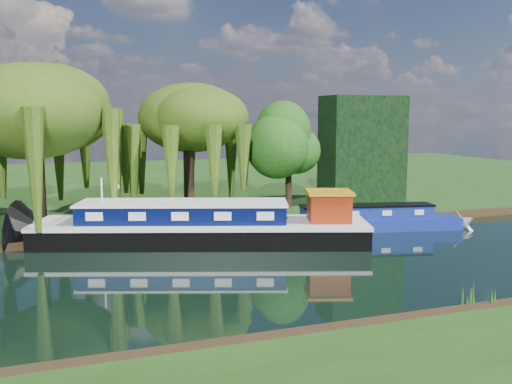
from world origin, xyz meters
name	(u,v)px	position (x,y,z in m)	size (l,w,h in m)	color
ground	(134,284)	(0.00, 0.00, 0.00)	(120.00, 120.00, 0.00)	black
far_bank	(85,185)	(0.00, 34.00, 0.23)	(120.00, 52.00, 0.45)	#17360E
dutch_barge	(204,227)	(4.72, 6.33, 0.95)	(18.43, 9.75, 3.82)	black
narrowboat	(367,220)	(15.11, 6.65, 0.60)	(11.77, 4.41, 1.70)	navy
white_cruiser	(457,228)	(20.68, 5.08, 0.00)	(2.21, 2.56, 1.35)	silver
willow_left	(36,114)	(-3.77, 12.56, 7.09)	(7.63, 7.63, 9.14)	black
willow_right	(188,128)	(5.55, 13.41, 6.19)	(6.46, 6.46, 7.87)	black
tree_far_right	(289,145)	(12.82, 13.58, 4.93)	(3.97, 3.97, 6.49)	black
conifer_hedge	(362,150)	(19.00, 14.00, 4.45)	(6.00, 3.00, 8.00)	black
lamppost	(117,194)	(0.50, 10.50, 2.42)	(0.36, 0.36, 2.56)	silver
mooring_posts	(103,226)	(-0.50, 8.40, 0.95)	(19.16, 0.16, 1.00)	silver
reeds_near	(373,310)	(6.87, -7.57, 0.55)	(33.70, 1.50, 1.10)	#1B4A13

